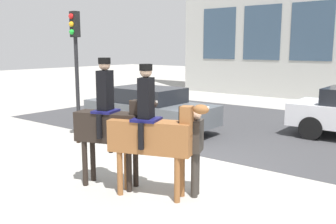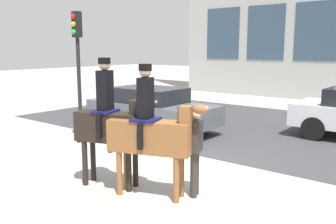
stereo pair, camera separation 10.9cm
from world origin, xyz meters
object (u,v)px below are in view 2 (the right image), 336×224
mounted_horse_companion (151,132)px  traffic_light (78,55)px  pedestrian_bystander (194,146)px  mounted_horse_lead (110,123)px  street_car_near_lane (151,108)px

mounted_horse_companion → traffic_light: (-4.39, 1.80, 1.33)m
mounted_horse_companion → pedestrian_bystander: 0.84m
traffic_light → mounted_horse_lead: bearing=-29.3°
mounted_horse_lead → traffic_light: 4.11m
pedestrian_bystander → street_car_near_lane: bearing=-61.8°
mounted_horse_companion → mounted_horse_lead: bearing=167.2°
mounted_horse_lead → mounted_horse_companion: size_ratio=1.04×
pedestrian_bystander → traffic_light: size_ratio=0.44×
mounted_horse_companion → traffic_light: traffic_light is taller
pedestrian_bystander → street_car_near_lane: pedestrian_bystander is taller
mounted_horse_companion → pedestrian_bystander: (0.63, 0.49, -0.25)m
mounted_horse_lead → mounted_horse_companion: (0.98, 0.12, -0.08)m
street_car_near_lane → pedestrian_bystander: bearing=-40.8°
pedestrian_bystander → street_car_near_lane: size_ratio=0.36×
street_car_near_lane → traffic_light: traffic_light is taller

